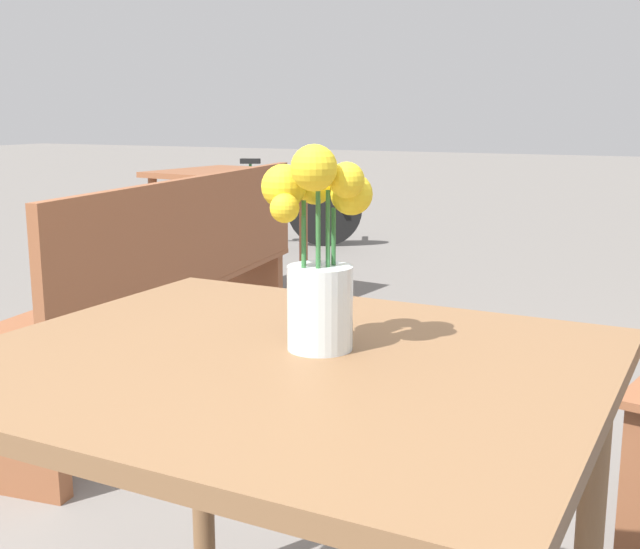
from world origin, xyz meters
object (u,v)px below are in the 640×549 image
at_px(table_front, 283,413).
at_px(bench_near, 176,280).
at_px(table_back, 230,195).
at_px(bicycle, 271,206).
at_px(flower_vase, 319,262).

relative_size(table_front, bench_near, 0.55).
height_order(table_front, table_back, table_back).
xyz_separation_m(table_front, bicycle, (-2.59, 4.65, -0.30)).
bearing_deg(table_back, bench_near, -65.28).
distance_m(flower_vase, table_back, 3.36).
relative_size(flower_vase, bench_near, 0.18).
distance_m(flower_vase, bicycle, 5.32).
bearing_deg(bench_near, flower_vase, -47.05).
relative_size(table_front, bicycle, 0.71).
bearing_deg(bicycle, table_front, -60.86).
bearing_deg(bicycle, bench_near, -66.66).
distance_m(table_front, table_back, 3.37).
bearing_deg(bicycle, flower_vase, -60.24).
relative_size(bench_near, bicycle, 1.28).
relative_size(flower_vase, bicycle, 0.23).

